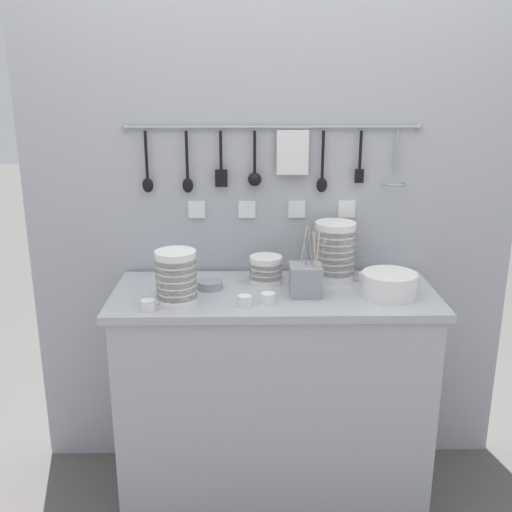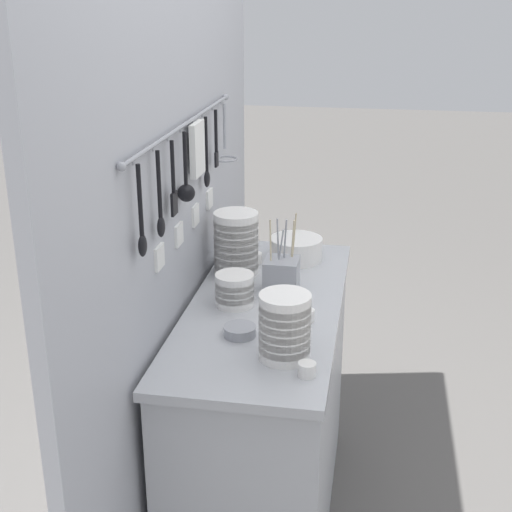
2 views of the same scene
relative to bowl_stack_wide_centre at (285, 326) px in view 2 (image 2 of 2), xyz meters
name	(u,v)px [view 2 (image 2 of 2)]	position (x,y,z in m)	size (l,w,h in m)	color
counter	(265,417)	(0.36, 0.11, -0.55)	(1.24, 0.51, 0.90)	#ADAFB5
back_wall	(182,269)	(0.36, 0.40, 0.01)	(2.04, 0.11, 2.00)	#A8AAB2
bowl_stack_wide_centre	(285,326)	(0.00, 0.00, 0.00)	(0.15, 0.15, 0.20)	white
bowl_stack_short_front	(235,290)	(0.33, 0.21, -0.04)	(0.13, 0.13, 0.11)	white
bowl_stack_back_corner	(236,243)	(0.61, 0.26, 0.02)	(0.16, 0.16, 0.24)	white
plate_stack	(296,249)	(0.79, 0.06, -0.05)	(0.21, 0.21, 0.09)	white
steel_mixing_bowl	(240,331)	(0.11, 0.15, -0.08)	(0.10, 0.10, 0.03)	#93969E
cutlery_caddy	(282,274)	(0.48, 0.08, -0.04)	(0.12, 0.12, 0.27)	#93969E
cup_beside_plates	(307,315)	(0.25, -0.04, -0.08)	(0.05, 0.05, 0.04)	white
cup_by_caddy	(307,369)	(-0.09, -0.08, -0.08)	(0.05, 0.05, 0.04)	white
cup_centre	(256,258)	(0.73, 0.21, -0.08)	(0.05, 0.05, 0.04)	white
cup_back_left	(251,251)	(0.80, 0.24, -0.08)	(0.05, 0.05, 0.04)	white
cup_edge_far	(302,304)	(0.33, -0.01, -0.08)	(0.05, 0.05, 0.04)	white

